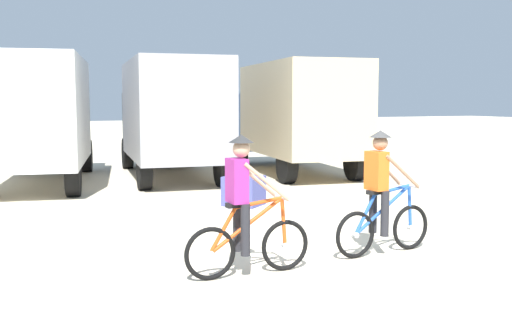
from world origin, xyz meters
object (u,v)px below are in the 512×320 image
at_px(cyclist_orange_shirt, 244,211).
at_px(cyclist_cowboy_hat, 381,197).
at_px(supply_crate, 244,191).
at_px(box_truck_grey_hauler, 170,113).
at_px(box_truck_tan_camper, 294,113).
at_px(box_truck_white_box, 39,115).

height_order(cyclist_orange_shirt, cyclist_cowboy_hat, same).
relative_size(cyclist_cowboy_hat, supply_crate, 2.43).
xyz_separation_m(box_truck_grey_hauler, cyclist_orange_shirt, (-1.84, -9.92, -1.03)).
height_order(box_truck_tan_camper, cyclist_orange_shirt, box_truck_tan_camper).
bearing_deg(cyclist_cowboy_hat, supply_crate, 93.08).
height_order(box_truck_grey_hauler, box_truck_tan_camper, same).
height_order(box_truck_white_box, box_truck_tan_camper, same).
distance_m(box_truck_grey_hauler, cyclist_cowboy_hat, 9.80).
relative_size(box_truck_white_box, supply_crate, 9.43).
distance_m(box_truck_tan_camper, cyclist_orange_shirt, 11.09).
relative_size(box_truck_grey_hauler, cyclist_orange_shirt, 3.84).
relative_size(box_truck_grey_hauler, box_truck_tan_camper, 1.00).
height_order(box_truck_white_box, cyclist_orange_shirt, box_truck_white_box).
xyz_separation_m(box_truck_white_box, supply_crate, (3.75, -5.13, -1.56)).
distance_m(box_truck_grey_hauler, cyclist_orange_shirt, 10.14).
bearing_deg(box_truck_grey_hauler, supply_crate, -88.35).
relative_size(cyclist_orange_shirt, cyclist_cowboy_hat, 1.00).
height_order(box_truck_white_box, supply_crate, box_truck_white_box).
bearing_deg(cyclist_cowboy_hat, box_truck_grey_hauler, 92.32).
relative_size(box_truck_white_box, box_truck_grey_hauler, 1.01).
bearing_deg(cyclist_cowboy_hat, box_truck_tan_camper, 69.67).
height_order(cyclist_cowboy_hat, supply_crate, cyclist_cowboy_hat).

